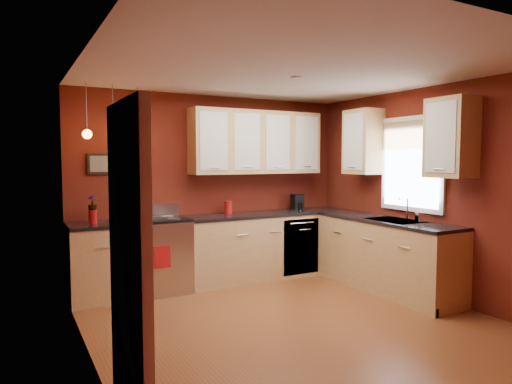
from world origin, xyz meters
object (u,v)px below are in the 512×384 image
sink (395,222)px  coffee_maker (298,203)px  gas_range (158,255)px  red_canister (228,207)px  soap_pump (419,215)px

sink → coffee_maker: sink is taller
gas_range → sink: size_ratio=1.59×
red_canister → gas_range: bearing=-172.8°
coffee_maker → soap_pump: size_ratio=1.37×
gas_range → coffee_maker: (2.21, 0.08, 0.57)m
soap_pump → red_canister: bearing=131.9°
gas_range → soap_pump: size_ratio=6.40×
gas_range → coffee_maker: coffee_maker is taller
sink → coffee_maker: size_ratio=2.94×
sink → soap_pump: sink is taller
gas_range → red_canister: red_canister is taller
gas_range → soap_pump: bearing=-32.5°
gas_range → coffee_maker: bearing=2.2°
coffee_maker → soap_pump: coffee_maker is taller
red_canister → coffee_maker: bearing=-2.6°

